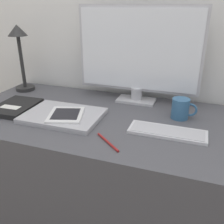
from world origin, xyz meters
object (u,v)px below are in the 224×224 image
Objects in this scene: monitor at (138,54)px; ereader at (66,115)px; pen at (108,142)px; laptop at (63,115)px; keyboard at (167,132)px; coffee_mug at (181,109)px; desk_lamp at (20,48)px; notebook at (16,107)px.

monitor reaches higher than ereader.
ereader is at bearing 152.45° from pen.
laptop is 0.03m from ereader.
laptop is at bearing -179.52° from keyboard.
laptop is 1.68× the size of ereader.
monitor is 0.44m from keyboard.
monitor is at bearing 149.09° from coffee_mug.
desk_lamp reaches higher than keyboard.
desk_lamp reaches higher than laptop.
ereader is (-0.24, -0.33, -0.22)m from monitor.
laptop is (-0.47, -0.00, 0.00)m from keyboard.
ereader is 0.30m from notebook.
pen is at bearing -31.77° from desk_lamp.
monitor reaches higher than notebook.
coffee_mug reaches higher than keyboard.
monitor reaches higher than pen.
keyboard is 0.74m from notebook.
laptop is 2.89× the size of pen.
monitor is 2.02× the size of keyboard.
ereader is (0.02, -0.02, 0.02)m from laptop.
monitor is 0.66m from notebook.
pen is at bearing -88.96° from monitor.
keyboard is 2.73× the size of coffee_mug.
notebook is (0.14, -0.27, -0.23)m from desk_lamp.
laptop is at bearing -33.77° from desk_lamp.
keyboard is at bearing -0.35° from notebook.
coffee_mug reaches higher than pen.
desk_lamp is (-0.67, -0.04, -0.00)m from monitor.
monitor is 0.47m from laptop.
pen is (-0.23, -0.32, -0.04)m from coffee_mug.
coffee_mug is at bearing -30.91° from monitor.
desk_lamp reaches higher than coffee_mug.
coffee_mug is at bearing 53.78° from pen.
monitor is 1.67× the size of desk_lamp.
desk_lamp is at bearing -176.92° from monitor.
monitor is at bearing 54.61° from ereader.
monitor is 0.46m from ereader.
ereader is at bearing -158.38° from coffee_mug.
ereader is at bearing -177.04° from keyboard.
laptop is 0.55m from desk_lamp.
monitor is at bearing 50.21° from laptop.
ereader reaches higher than notebook.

